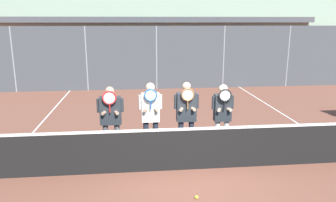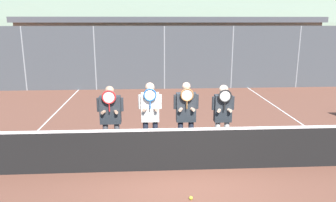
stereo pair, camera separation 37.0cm
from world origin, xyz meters
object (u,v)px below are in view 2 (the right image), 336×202
player_rightmost (223,114)px  car_left_of_center (145,65)px  player_leftmost (111,115)px  player_center_right (186,113)px  car_far_left (55,64)px  player_center_left (150,113)px  car_center (230,64)px  car_right_of_center (317,64)px  tennis_ball_on_court (191,198)px

player_rightmost → car_left_of_center: 10.93m
player_leftmost → player_center_right: size_ratio=0.96×
player_center_right → car_far_left: size_ratio=0.39×
player_leftmost → player_center_left: 0.95m
player_rightmost → player_center_left: bearing=179.3°
player_leftmost → player_rightmost: (2.73, -0.00, -0.01)m
player_center_left → car_far_left: car_far_left is taller
car_center → player_center_left: bearing=-113.5°
player_center_left → car_right_of_center: 14.17m
car_right_of_center → car_far_left: bearing=179.7°
player_center_right → car_center: player_center_right is taller
player_rightmost → car_right_of_center: bearing=53.4°
player_center_left → tennis_ball_on_court: size_ratio=26.90×
player_rightmost → car_right_of_center: size_ratio=0.38×
car_far_left → car_left_of_center: 4.91m
car_far_left → car_center: 9.67m
player_center_left → player_rightmost: 1.78m
player_leftmost → car_right_of_center: bearing=44.9°
car_far_left → car_right_of_center: 14.68m
car_left_of_center → car_center: 4.77m
player_center_right → car_center: 11.16m
player_center_left → car_far_left: bearing=115.9°
car_left_of_center → car_right_of_center: (9.77, -0.28, -0.00)m
car_left_of_center → player_center_left: bearing=-88.9°
player_leftmost → player_rightmost: size_ratio=1.00×
tennis_ball_on_court → player_center_right: bearing=86.4°
player_center_right → tennis_ball_on_court: bearing=-93.6°
car_far_left → tennis_ball_on_court: size_ratio=69.35×
player_leftmost → car_center: player_leftmost is taller
player_center_right → player_rightmost: player_center_right is taller
player_center_right → car_right_of_center: player_center_right is taller
player_center_left → player_rightmost: player_center_left is taller
player_center_right → player_rightmost: bearing=3.7°
player_rightmost → car_far_left: car_far_left is taller
player_leftmost → tennis_ball_on_court: size_ratio=25.90×
player_leftmost → tennis_ball_on_court: player_leftmost is taller
car_far_left → car_right_of_center: size_ratio=1.02×
player_center_right → car_left_of_center: (-1.07, 10.81, -0.23)m
player_center_right → car_center: (3.69, 10.53, -0.22)m
player_center_right → player_leftmost: bearing=178.1°
player_rightmost → car_center: 10.84m
player_center_right → car_far_left: bearing=119.4°
tennis_ball_on_court → car_right_of_center: bearing=55.0°
player_center_left → player_center_right: 0.87m
car_far_left → tennis_ball_on_court: car_far_left is taller
player_leftmost → car_far_left: 11.33m
player_leftmost → tennis_ball_on_court: bearing=-51.8°
car_right_of_center → tennis_ball_on_court: (-8.83, -12.61, -0.82)m
player_leftmost → player_center_left: bearing=1.2°
player_leftmost → player_center_right: bearing=-1.9°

